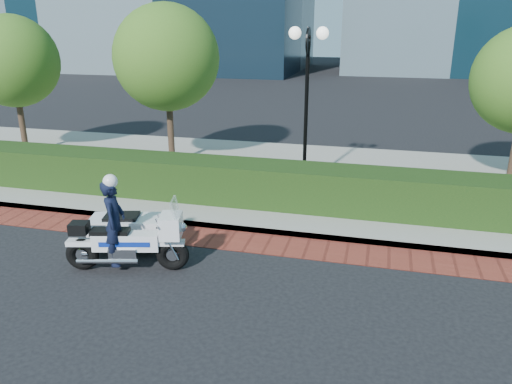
% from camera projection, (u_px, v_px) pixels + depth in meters
% --- Properties ---
extents(ground, '(120.00, 120.00, 0.00)m').
position_uv_depth(ground, '(206.00, 272.00, 9.39)').
color(ground, black).
rests_on(ground, ground).
extents(brick_strip, '(60.00, 1.00, 0.01)m').
position_uv_depth(brick_strip, '(230.00, 240.00, 10.76)').
color(brick_strip, maroon).
rests_on(brick_strip, ground).
extents(sidewalk, '(60.00, 8.00, 0.15)m').
position_uv_depth(sidewalk, '(275.00, 177.00, 14.86)').
color(sidewalk, gray).
rests_on(sidewalk, ground).
extents(hedge_main, '(18.00, 1.20, 1.00)m').
position_uv_depth(hedge_main, '(254.00, 183.00, 12.48)').
color(hedge_main, black).
rests_on(hedge_main, sidewalk).
extents(lamppost, '(1.02, 0.70, 4.21)m').
position_uv_depth(lamppost, '(307.00, 83.00, 12.96)').
color(lamppost, black).
rests_on(lamppost, sidewalk).
extents(tree_a, '(3.00, 3.00, 4.58)m').
position_uv_depth(tree_a, '(13.00, 61.00, 16.42)').
color(tree_a, '#332319').
rests_on(tree_a, sidewalk).
extents(tree_b, '(3.20, 3.20, 4.89)m').
position_uv_depth(tree_b, '(167.00, 58.00, 15.06)').
color(tree_b, '#332319').
rests_on(tree_b, sidewalk).
extents(police_motorcycle, '(2.33, 1.68, 1.89)m').
position_uv_depth(police_motorcycle, '(125.00, 231.00, 9.62)').
color(police_motorcycle, black).
rests_on(police_motorcycle, ground).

